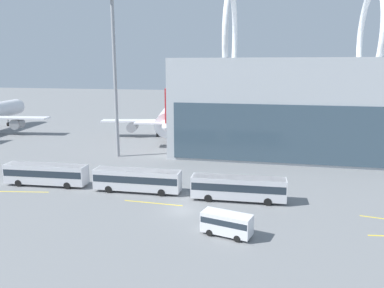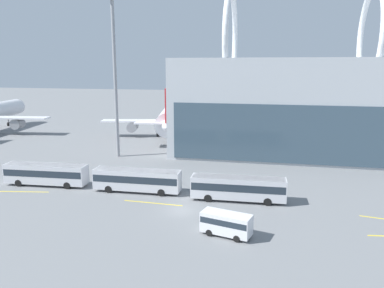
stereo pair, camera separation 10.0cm
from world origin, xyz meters
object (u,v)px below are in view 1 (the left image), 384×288
airliner_at_gate_far (171,117)px  shuttle_bus_1 (137,179)px  shuttle_bus_0 (46,173)px  floodlight_mast (114,55)px  service_van_foreground (227,223)px  shuttle_bus_2 (238,187)px

airliner_at_gate_far → shuttle_bus_1: (6.41, -41.81, -2.92)m
shuttle_bus_0 → shuttle_bus_1: bearing=-3.1°
airliner_at_gate_far → floodlight_mast: bearing=157.7°
shuttle_bus_0 → service_van_foreground: shuttle_bus_0 is taller
airliner_at_gate_far → floodlight_mast: (-4.45, -22.94, 14.39)m
shuttle_bus_1 → service_van_foreground: bearing=-40.2°
shuttle_bus_1 → airliner_at_gate_far: bearing=97.3°
floodlight_mast → shuttle_bus_1: bearing=-60.1°
airliner_at_gate_far → shuttle_bus_2: (20.40, -42.39, -2.92)m
airliner_at_gate_far → shuttle_bus_1: bearing=177.4°
airliner_at_gate_far → shuttle_bus_1: 42.40m
airliner_at_gate_far → shuttle_bus_2: size_ratio=2.96×
shuttle_bus_1 → service_van_foreground: size_ratio=2.21×
shuttle_bus_2 → airliner_at_gate_far: bearing=113.6°
shuttle_bus_1 → shuttle_bus_2: 14.00m
shuttle_bus_1 → floodlight_mast: size_ratio=0.41×
shuttle_bus_2 → service_van_foreground: size_ratio=2.22×
airliner_at_gate_far → floodlight_mast: 27.45m
shuttle_bus_0 → shuttle_bus_2: same height
shuttle_bus_2 → floodlight_mast: (-24.85, 19.44, 17.31)m
shuttle_bus_1 → service_van_foreground: shuttle_bus_1 is taller
shuttle_bus_1 → floodlight_mast: (-10.86, 18.87, 17.31)m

